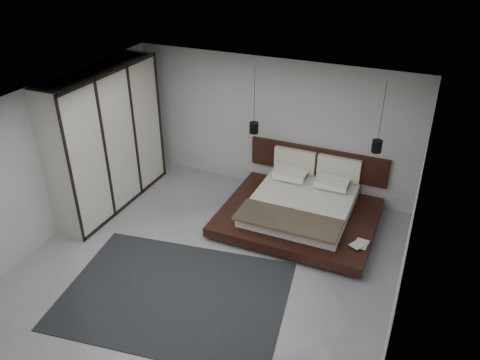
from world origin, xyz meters
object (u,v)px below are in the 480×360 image
at_px(pendant_right, 377,146).
at_px(wardrobe, 107,140).
at_px(pendant_left, 254,128).
at_px(lattice_screen, 137,118).
at_px(rug, 175,294).
at_px(bed, 301,208).

bearing_deg(pendant_right, wardrobe, -165.33).
relative_size(pendant_left, pendant_right, 1.03).
distance_m(lattice_screen, pendant_left, 2.82).
distance_m(pendant_right, wardrobe, 5.06).
bearing_deg(lattice_screen, pendant_right, -0.99).
relative_size(lattice_screen, pendant_right, 2.00).
height_order(pendant_right, wardrobe, pendant_right).
distance_m(pendant_left, rug, 3.57).
xyz_separation_m(bed, pendant_right, (1.17, 0.46, 1.32)).
xyz_separation_m(pendant_left, pendant_right, (2.34, 0.00, 0.04)).
height_order(pendant_left, wardrobe, pendant_left).
height_order(lattice_screen, pendant_left, pendant_left).
bearing_deg(bed, lattice_screen, 172.19).
bearing_deg(wardrobe, rug, -37.09).
distance_m(pendant_left, pendant_right, 2.34).
distance_m(lattice_screen, rug, 4.51).
distance_m(lattice_screen, pendant_right, 5.16).
bearing_deg(pendant_right, pendant_left, -180.00).
xyz_separation_m(pendant_left, wardrobe, (-2.55, -1.28, -0.19)).
bearing_deg(lattice_screen, rug, -49.66).
bearing_deg(rug, wardrobe, 142.91).
height_order(lattice_screen, bed, lattice_screen).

